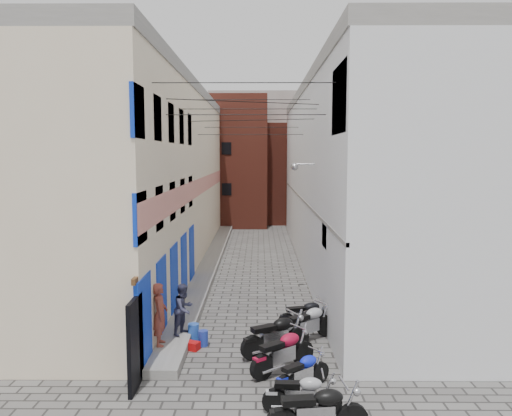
{
  "coord_description": "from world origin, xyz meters",
  "views": [
    {
      "loc": [
        0.43,
        -11.79,
        5.56
      ],
      "look_at": [
        0.26,
        12.03,
        3.0
      ],
      "focal_mm": 35.0,
      "sensor_mm": 36.0,
      "label": 1
    }
  ],
  "objects_px": {
    "motorcycle_g": "(306,313)",
    "motorcycle_b": "(302,392)",
    "person_a": "(160,314)",
    "motorcycle_e": "(276,333)",
    "motorcycle_c": "(303,370)",
    "motorcycle_f": "(309,322)",
    "motorcycle_a": "(317,409)",
    "water_jug_near": "(203,338)",
    "motorcycle_d": "(283,350)",
    "red_crate": "(193,346)",
    "water_jug_far": "(194,332)",
    "person_b": "(184,309)"
  },
  "relations": [
    {
      "from": "motorcycle_g",
      "to": "motorcycle_b",
      "type": "bearing_deg",
      "value": -21.49
    },
    {
      "from": "person_a",
      "to": "motorcycle_e",
      "type": "bearing_deg",
      "value": -98.02
    },
    {
      "from": "motorcycle_g",
      "to": "person_a",
      "type": "distance_m",
      "value": 4.71
    },
    {
      "from": "motorcycle_c",
      "to": "motorcycle_f",
      "type": "bearing_deg",
      "value": 132.87
    },
    {
      "from": "motorcycle_a",
      "to": "water_jug_near",
      "type": "xyz_separation_m",
      "value": [
        -2.78,
        4.74,
        -0.37
      ]
    },
    {
      "from": "motorcycle_d",
      "to": "motorcycle_e",
      "type": "relative_size",
      "value": 0.96
    },
    {
      "from": "motorcycle_c",
      "to": "motorcycle_f",
      "type": "height_order",
      "value": "motorcycle_f"
    },
    {
      "from": "motorcycle_b",
      "to": "person_a",
      "type": "relative_size",
      "value": 0.98
    },
    {
      "from": "motorcycle_d",
      "to": "water_jug_near",
      "type": "bearing_deg",
      "value": -167.14
    },
    {
      "from": "motorcycle_b",
      "to": "motorcycle_f",
      "type": "distance_m",
      "value": 4.24
    },
    {
      "from": "motorcycle_f",
      "to": "motorcycle_d",
      "type": "bearing_deg",
      "value": -58.88
    },
    {
      "from": "red_crate",
      "to": "water_jug_near",
      "type": "bearing_deg",
      "value": 49.23
    },
    {
      "from": "motorcycle_a",
      "to": "motorcycle_d",
      "type": "bearing_deg",
      "value": -177.35
    },
    {
      "from": "water_jug_far",
      "to": "motorcycle_e",
      "type": "bearing_deg",
      "value": -23.43
    },
    {
      "from": "motorcycle_b",
      "to": "person_a",
      "type": "bearing_deg",
      "value": -129.33
    },
    {
      "from": "water_jug_far",
      "to": "motorcycle_f",
      "type": "bearing_deg",
      "value": -0.59
    },
    {
      "from": "person_b",
      "to": "water_jug_far",
      "type": "xyz_separation_m",
      "value": [
        0.26,
        0.11,
        -0.75
      ]
    },
    {
      "from": "water_jug_near",
      "to": "red_crate",
      "type": "height_order",
      "value": "water_jug_near"
    },
    {
      "from": "motorcycle_d",
      "to": "motorcycle_e",
      "type": "xyz_separation_m",
      "value": [
        -0.15,
        1.12,
        0.03
      ]
    },
    {
      "from": "motorcycle_a",
      "to": "red_crate",
      "type": "height_order",
      "value": "motorcycle_a"
    },
    {
      "from": "motorcycle_c",
      "to": "motorcycle_e",
      "type": "relative_size",
      "value": 0.78
    },
    {
      "from": "motorcycle_c",
      "to": "motorcycle_f",
      "type": "relative_size",
      "value": 0.82
    },
    {
      "from": "motorcycle_c",
      "to": "motorcycle_b",
      "type": "bearing_deg",
      "value": -44.47
    },
    {
      "from": "motorcycle_e",
      "to": "motorcycle_f",
      "type": "distance_m",
      "value": 1.44
    },
    {
      "from": "person_a",
      "to": "water_jug_far",
      "type": "relative_size",
      "value": 3.45
    },
    {
      "from": "motorcycle_a",
      "to": "motorcycle_d",
      "type": "height_order",
      "value": "motorcycle_a"
    },
    {
      "from": "motorcycle_b",
      "to": "motorcycle_d",
      "type": "xyz_separation_m",
      "value": [
        -0.31,
        2.06,
        0.1
      ]
    },
    {
      "from": "person_b",
      "to": "red_crate",
      "type": "bearing_deg",
      "value": -122.87
    },
    {
      "from": "motorcycle_d",
      "to": "motorcycle_g",
      "type": "distance_m",
      "value": 3.26
    },
    {
      "from": "water_jug_far",
      "to": "person_a",
      "type": "bearing_deg",
      "value": -129.51
    },
    {
      "from": "motorcycle_g",
      "to": "water_jug_near",
      "type": "xyz_separation_m",
      "value": [
        -3.12,
        -1.37,
        -0.31
      ]
    },
    {
      "from": "person_b",
      "to": "red_crate",
      "type": "height_order",
      "value": "person_b"
    },
    {
      "from": "water_jug_near",
      "to": "red_crate",
      "type": "bearing_deg",
      "value": -130.77
    },
    {
      "from": "motorcycle_f",
      "to": "motorcycle_e",
      "type": "bearing_deg",
      "value": -81.68
    },
    {
      "from": "motorcycle_b",
      "to": "person_a",
      "type": "distance_m",
      "value": 4.97
    },
    {
      "from": "person_b",
      "to": "motorcycle_f",
      "type": "bearing_deg",
      "value": -60.22
    },
    {
      "from": "motorcycle_a",
      "to": "water_jug_near",
      "type": "bearing_deg",
      "value": -157.06
    },
    {
      "from": "motorcycle_a",
      "to": "water_jug_far",
      "type": "relative_size",
      "value": 4.06
    },
    {
      "from": "motorcycle_c",
      "to": "motorcycle_e",
      "type": "bearing_deg",
      "value": 156.08
    },
    {
      "from": "motorcycle_g",
      "to": "water_jug_far",
      "type": "height_order",
      "value": "motorcycle_g"
    },
    {
      "from": "motorcycle_e",
      "to": "motorcycle_d",
      "type": "bearing_deg",
      "value": -21.42
    },
    {
      "from": "person_a",
      "to": "water_jug_far",
      "type": "xyz_separation_m",
      "value": [
        0.8,
        0.97,
        -0.88
      ]
    },
    {
      "from": "motorcycle_a",
      "to": "water_jug_far",
      "type": "distance_m",
      "value": 6.03
    },
    {
      "from": "motorcycle_b",
      "to": "motorcycle_c",
      "type": "bearing_deg",
      "value": 176.58
    },
    {
      "from": "motorcycle_a",
      "to": "motorcycle_g",
      "type": "bearing_deg",
      "value": 169.39
    },
    {
      "from": "person_b",
      "to": "water_jug_near",
      "type": "height_order",
      "value": "person_b"
    },
    {
      "from": "water_jug_far",
      "to": "motorcycle_b",
      "type": "bearing_deg",
      "value": -55.66
    },
    {
      "from": "motorcycle_g",
      "to": "red_crate",
      "type": "bearing_deg",
      "value": -78.92
    },
    {
      "from": "motorcycle_g",
      "to": "motorcycle_d",
      "type": "bearing_deg",
      "value": -30.77
    },
    {
      "from": "motorcycle_b",
      "to": "water_jug_far",
      "type": "xyz_separation_m",
      "value": [
        -2.89,
        4.23,
        -0.24
      ]
    }
  ]
}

